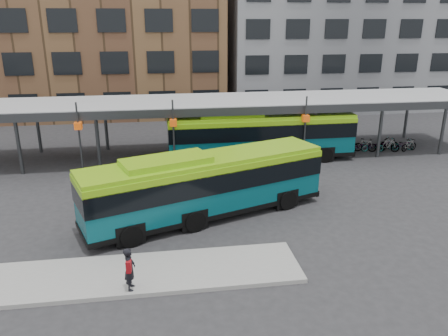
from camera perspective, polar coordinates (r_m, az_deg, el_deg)
The scene contains 9 objects.
ground at distance 21.17m, azimuth 2.97°, elevation -8.45°, with size 120.00×120.00×0.00m, color #28282B.
boarding_island at distance 18.24m, azimuth -12.73°, elevation -13.46°, with size 14.00×3.00×0.18m, color gray.
canopy at distance 32.05m, azimuth -1.60°, elevation 8.42°, with size 40.00×6.53×4.80m.
building_brick at distance 50.81m, azimuth -16.46°, elevation 19.60°, with size 26.00×14.00×22.00m, color brown.
building_grey at distance 54.19m, azimuth 13.69°, elevation 18.66°, with size 24.00×14.00×20.00m, color slate.
bus_front at distance 22.13m, azimuth -2.46°, elevation -2.05°, with size 12.79×6.84×3.48m.
bus_rear at distance 31.41m, azimuth 4.73°, elevation 4.41°, with size 13.28×3.11×3.65m.
pedestrian at distance 16.78m, azimuth -12.21°, elevation -12.73°, with size 0.45×0.66×1.68m.
bike_rack at distance 35.99m, azimuth 20.07°, elevation 2.83°, with size 5.68×1.52×1.05m.
Camera 1 is at (-3.87, -18.42, 9.70)m, focal length 35.00 mm.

